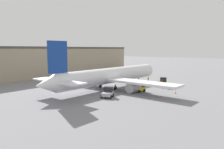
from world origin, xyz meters
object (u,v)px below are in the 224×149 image
baggage_tug (108,93)px  safety_cone_near (161,96)px  belt_loader_truck (163,82)px  safety_cone_far (175,92)px  pushback_tug (139,87)px  airplane (109,76)px  ground_crew_worker (148,80)px

baggage_tug → safety_cone_near: baggage_tug is taller
belt_loader_truck → safety_cone_near: bearing=-179.6°
safety_cone_far → baggage_tug: bearing=141.7°
baggage_tug → pushback_tug: (9.12, -2.03, 0.01)m
airplane → safety_cone_far: bearing=-74.1°
ground_crew_worker → safety_cone_far: (-9.86, -12.16, -0.71)m
pushback_tug → safety_cone_far: size_ratio=5.46×
airplane → pushback_tug: (0.88, -8.18, -2.14)m
airplane → ground_crew_worker: bearing=-12.1°
airplane → safety_cone_near: size_ratio=75.71×
baggage_tug → pushback_tug: 9.34m
pushback_tug → belt_loader_truck: bearing=3.5°
airplane → baggage_tug: airplane is taller
airplane → ground_crew_worker: airplane is taller
airplane → baggage_tug: (-8.23, -6.15, -2.14)m
belt_loader_truck → safety_cone_near: (-12.42, -5.23, -0.84)m
airplane → safety_cone_far: size_ratio=75.71×
safety_cone_near → airplane: bearing=82.4°
airplane → ground_crew_worker: 14.28m
ground_crew_worker → pushback_tug: pushback_tug is taller
ground_crew_worker → belt_loader_truck: bearing=-157.4°
safety_cone_near → safety_cone_far: 5.86m
belt_loader_truck → safety_cone_near: size_ratio=6.93×
airplane → ground_crew_worker: (13.67, -3.50, -2.13)m
baggage_tug → belt_loader_truck: size_ratio=0.84×
ground_crew_worker → safety_cone_far: size_ratio=3.34×
safety_cone_far → safety_cone_near: bearing=172.6°
pushback_tug → safety_cone_near: size_ratio=5.46×
belt_loader_truck → safety_cone_far: (-6.61, -5.98, -0.84)m
pushback_tug → safety_cone_far: (2.93, -7.48, -0.70)m
pushback_tug → safety_cone_far: pushback_tug is taller
baggage_tug → safety_cone_near: size_ratio=5.80×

